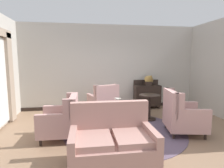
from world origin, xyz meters
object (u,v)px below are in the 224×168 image
(coffee_table, at_px, (120,115))
(gramophone, at_px, (150,79))
(armchair_near_window, at_px, (182,115))
(sideboard, at_px, (147,95))
(porcelain_vase, at_px, (118,105))
(armchair_near_sideboard, at_px, (62,120))
(side_table, at_px, (149,105))
(armchair_far_left, at_px, (103,102))
(settee, at_px, (112,140))

(coffee_table, xyz_separation_m, gramophone, (1.46, 1.90, 0.68))
(coffee_table, height_order, armchair_near_window, armchair_near_window)
(coffee_table, relative_size, gramophone, 1.53)
(sideboard, relative_size, gramophone, 2.01)
(coffee_table, bearing_deg, gramophone, 52.54)
(porcelain_vase, height_order, armchair_near_sideboard, armchair_near_sideboard)
(armchair_near_sideboard, bearing_deg, side_table, 112.69)
(armchair_near_window, xyz_separation_m, armchair_near_sideboard, (-2.75, 0.17, -0.02))
(armchair_near_sideboard, height_order, side_table, armchair_near_sideboard)
(coffee_table, height_order, armchair_far_left, armchair_far_left)
(porcelain_vase, distance_m, armchair_far_left, 1.41)
(settee, bearing_deg, side_table, 56.57)
(armchair_far_left, xyz_separation_m, armchair_near_window, (1.66, -1.73, 0.02))
(armchair_far_left, xyz_separation_m, armchair_near_sideboard, (-1.10, -1.56, -0.00))
(armchair_far_left, height_order, armchair_near_window, armchair_near_window)
(coffee_table, distance_m, gramophone, 2.49)
(porcelain_vase, distance_m, armchair_near_window, 1.52)
(settee, height_order, armchair_near_sideboard, settee)
(armchair_near_window, xyz_separation_m, side_table, (-0.39, 1.07, 0.01))
(armchair_far_left, xyz_separation_m, sideboard, (1.65, 0.62, 0.05))
(armchair_far_left, bearing_deg, porcelain_vase, 80.70)
(armchair_near_window, bearing_deg, settee, 130.62)
(coffee_table, relative_size, porcelain_vase, 2.42)
(side_table, relative_size, sideboard, 0.73)
(sideboard, bearing_deg, gramophone, -61.51)
(armchair_near_window, relative_size, gramophone, 2.06)
(coffee_table, xyz_separation_m, settee, (-0.40, -1.39, 0.01))
(coffee_table, height_order, porcelain_vase, porcelain_vase)
(armchair_near_window, relative_size, sideboard, 1.02)
(gramophone, bearing_deg, armchair_near_sideboard, -143.16)
(armchair_near_sideboard, xyz_separation_m, side_table, (2.36, 0.90, 0.03))
(side_table, bearing_deg, armchair_near_window, -70.01)
(porcelain_vase, height_order, side_table, porcelain_vase)
(porcelain_vase, distance_m, gramophone, 2.47)
(armchair_far_left, height_order, gramophone, gramophone)
(porcelain_vase, relative_size, gramophone, 0.63)
(coffee_table, xyz_separation_m, porcelain_vase, (-0.05, -0.00, 0.25))
(porcelain_vase, relative_size, settee, 0.23)
(armchair_far_left, height_order, side_table, armchair_far_left)
(armchair_far_left, bearing_deg, side_table, 135.45)
(porcelain_vase, xyz_separation_m, gramophone, (1.51, 1.91, 0.43))
(coffee_table, relative_size, settee, 0.56)
(settee, height_order, side_table, settee)
(gramophone, bearing_deg, settee, -119.48)
(settee, relative_size, sideboard, 1.36)
(settee, relative_size, armchair_near_sideboard, 1.44)
(armchair_near_sideboard, bearing_deg, sideboard, 130.20)
(side_table, xyz_separation_m, sideboard, (0.38, 1.28, 0.02))
(settee, distance_m, side_table, 2.54)
(armchair_near_window, bearing_deg, armchair_far_left, 54.88)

